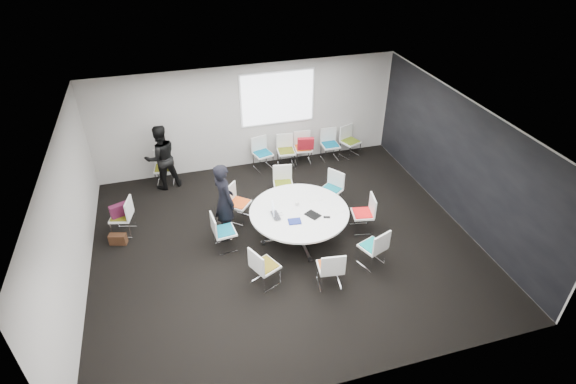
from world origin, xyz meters
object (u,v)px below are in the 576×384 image
object	(u,v)px
chair_ring_f	(265,273)
chair_back_c	(303,154)
chair_ring_a	(362,220)
maroon_bag	(120,210)
chair_ring_c	(283,190)
chair_ring_b	(331,196)
chair_ring_d	(239,209)
chair_person_back	(165,174)
chair_ring_e	(224,238)
brown_bag	(118,239)
laptop	(278,215)
chair_ring_h	(372,253)
cup	(297,204)
chair_back_d	(330,150)
conference_table	(299,218)
chair_ring_g	(330,274)
person_main	(224,200)
chair_back_a	(263,159)
chair_back_e	(350,147)
person_back	(161,157)
chair_spare_left	(124,223)
chair_back_b	(286,157)

from	to	relation	value
chair_ring_f	chair_back_c	xyz separation A→B (m)	(2.12, 4.27, 0.00)
chair_ring_a	maroon_bag	distance (m)	5.29
chair_ring_f	chair_ring_a	bearing A→B (deg)	86.91
chair_ring_a	chair_ring_c	bearing A→B (deg)	50.91
chair_ring_b	chair_ring_d	world-z (taller)	same
chair_ring_b	chair_person_back	xyz separation A→B (m)	(-3.76, 2.14, 0.00)
chair_ring_d	maroon_bag	size ratio (longest dim) A/B	2.20
chair_ring_e	brown_bag	xyz separation A→B (m)	(-2.19, 0.78, -0.16)
laptop	brown_bag	world-z (taller)	laptop
chair_ring_h	cup	world-z (taller)	chair_ring_h
chair_ring_c	chair_back_d	bearing A→B (deg)	-129.20
chair_ring_b	chair_back_d	bearing A→B (deg)	-55.30
chair_ring_c	chair_back_d	distance (m)	2.41
cup	brown_bag	bearing A→B (deg)	169.79
chair_ring_d	chair_ring_e	world-z (taller)	same
conference_table	chair_ring_c	world-z (taller)	chair_ring_c
chair_back_d	laptop	world-z (taller)	chair_back_d
chair_ring_b	cup	size ratio (longest dim) A/B	9.78
chair_ring_e	chair_ring_g	xyz separation A→B (m)	(1.76, -1.62, 0.00)
chair_person_back	person_main	size ratio (longest dim) A/B	0.50
chair_ring_a	chair_ring_c	size ratio (longest dim) A/B	1.00
chair_ring_a	chair_ring_c	xyz separation A→B (m)	(-1.37, 1.62, 0.00)
chair_back_c	brown_bag	distance (m)	5.37
chair_back_a	chair_back_c	bearing A→B (deg)	164.93
chair_ring_d	chair_back_e	bearing A→B (deg)	160.37
person_back	person_main	bearing A→B (deg)	101.90
chair_spare_left	cup	world-z (taller)	chair_spare_left
chair_back_e	person_main	xyz separation A→B (m)	(-3.97, -2.51, 0.60)
conference_table	person_back	size ratio (longest dim) A/B	1.24
person_back	brown_bag	bearing A→B (deg)	45.81
chair_ring_g	chair_person_back	world-z (taller)	same
chair_back_a	chair_back_e	xyz separation A→B (m)	(2.55, -0.00, 0.00)
chair_ring_g	chair_back_a	size ratio (longest dim) A/B	1.00
laptop	chair_person_back	bearing A→B (deg)	31.98
chair_ring_d	brown_bag	xyz separation A→B (m)	(-2.67, -0.13, -0.16)
chair_ring_b	chair_back_a	xyz separation A→B (m)	(-1.15, 2.17, 0.00)
chair_ring_h	chair_back_e	bearing A→B (deg)	52.11
chair_person_back	chair_ring_c	bearing A→B (deg)	158.12
conference_table	chair_back_e	bearing A→B (deg)	51.48
chair_back_b	chair_ring_b	bearing A→B (deg)	108.73
chair_ring_b	maroon_bag	size ratio (longest dim) A/B	2.20
chair_back_b	chair_spare_left	xyz separation A→B (m)	(-4.24, -1.85, 0.00)
chair_back_d	maroon_bag	xyz separation A→B (m)	(-5.54, -1.86, 0.34)
chair_back_e	chair_person_back	size ratio (longest dim) A/B	1.00
person_back	brown_bag	size ratio (longest dim) A/B	4.71
chair_ring_c	brown_bag	world-z (taller)	chair_ring_c
chair_ring_f	person_back	distance (m)	4.43
chair_ring_h	brown_bag	distance (m)	5.39
chair_back_c	person_main	xyz separation A→B (m)	(-2.56, -2.51, 0.60)
chair_back_b	person_main	xyz separation A→B (m)	(-2.07, -2.47, 0.60)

